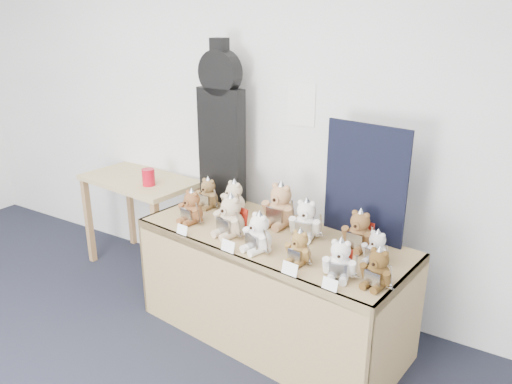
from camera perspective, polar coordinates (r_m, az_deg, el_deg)
The scene contains 22 objects.
room_shell at distance 3.51m, azimuth 5.18°, elevation 9.92°, with size 6.00×6.00×6.00m.
display_table at distance 3.24m, azimuth 1.09°, elevation -7.96°, with size 1.86×0.95×0.74m.
side_table at distance 4.26m, azimuth -13.11°, elevation -0.07°, with size 1.02×0.64×0.81m.
guitar_case at distance 3.65m, azimuth -3.99°, elevation 7.63°, with size 0.36×0.12×1.19m.
navy_board at distance 3.13m, azimuth 12.35°, elevation 1.06°, with size 0.55×0.02×0.73m, color black.
red_cup at distance 4.01m, azimuth -12.19°, elevation 1.66°, with size 0.10×0.10×0.13m, color red.
teddy_front_far_left at distance 3.41m, azimuth -7.37°, elevation -1.81°, with size 0.21×0.18×0.26m.
teddy_front_left at distance 3.18m, azimuth -2.92°, elevation -2.92°, with size 0.25×0.23×0.31m.
teddy_front_centre at distance 2.98m, azimuth 0.29°, elevation -4.81°, with size 0.22×0.21×0.27m.
teddy_front_right at distance 2.86m, azimuth 4.96°, elevation -6.41°, with size 0.18×0.16×0.23m.
teddy_front_far_right at distance 2.73m, azimuth 9.57°, elevation -7.76°, with size 0.21×0.19×0.25m.
teddy_front_end at distance 2.69m, azimuth 13.73°, elevation -8.59°, with size 0.20×0.18×0.24m.
teddy_back_left at distance 3.53m, azimuth -2.57°, elevation -0.80°, with size 0.22×0.21×0.27m.
teddy_back_centre_left at distance 3.33m, azimuth 2.78°, elevation -1.66°, with size 0.27×0.23×0.33m.
teddy_back_centre_right at distance 3.17m, azimuth 5.71°, elevation -3.27°, with size 0.24×0.21×0.28m.
teddy_back_right at distance 3.07m, azimuth 11.71°, elevation -4.46°, with size 0.22×0.19×0.27m.
teddy_back_end at distance 2.93m, azimuth 13.58°, elevation -6.30°, with size 0.18×0.16×0.22m.
teddy_back_far_left at distance 3.66m, azimuth -5.50°, elevation -0.24°, with size 0.20×0.16×0.25m.
entry_card_a at distance 3.25m, azimuth -8.45°, elevation -4.29°, with size 0.09×0.00×0.06m, color white.
entry_card_b at distance 2.99m, azimuth -3.22°, elevation -6.20°, with size 0.10×0.00×0.07m, color white.
entry_card_c at distance 2.75m, azimuth 3.88°, elevation -8.75°, with size 0.10×0.00×0.07m, color white.
entry_card_d at distance 2.64m, azimuth 8.45°, elevation -10.39°, with size 0.09×0.00×0.06m, color white.
Camera 1 is at (2.20, -0.60, 2.10)m, focal length 35.00 mm.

